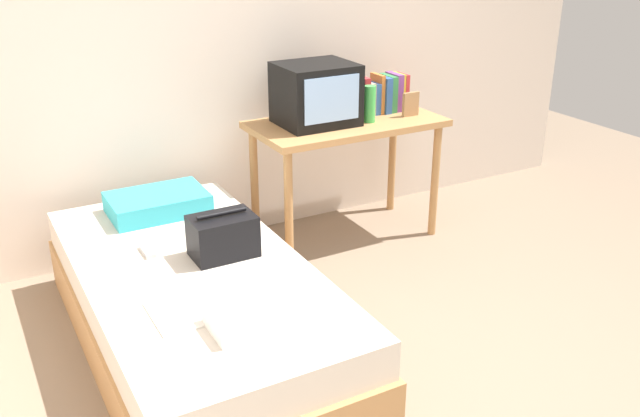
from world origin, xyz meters
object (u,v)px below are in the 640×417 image
at_px(bed, 196,308).
at_px(magazine, 178,313).
at_px(pillow, 158,203).
at_px(folded_towel, 245,319).
at_px(handbag, 223,236).
at_px(desk, 346,137).
at_px(remote_silver, 147,251).
at_px(remote_dark, 250,312).
at_px(water_bottle, 370,104).
at_px(book_row, 382,94).
at_px(tv, 316,94).
at_px(picture_frame, 411,104).

xyz_separation_m(bed, magazine, (-0.19, -0.37, 0.23)).
bearing_deg(pillow, folded_towel, -91.59).
relative_size(pillow, handbag, 1.71).
height_order(desk, folded_towel, desk).
bearing_deg(remote_silver, remote_dark, -74.23).
height_order(water_bottle, book_row, book_row).
bearing_deg(magazine, pillow, 77.28).
relative_size(bed, water_bottle, 9.07).
xyz_separation_m(tv, book_row, (0.50, 0.04, -0.07)).
relative_size(pillow, remote_dark, 3.29).
height_order(picture_frame, remote_silver, picture_frame).
bearing_deg(magazine, remote_dark, -28.88).
xyz_separation_m(magazine, remote_silver, (0.05, 0.60, 0.01)).
xyz_separation_m(book_row, handbag, (-1.40, -0.78, -0.35)).
relative_size(desk, magazine, 4.00).
bearing_deg(picture_frame, pillow, 178.41).
distance_m(picture_frame, magazine, 2.15).
height_order(tv, water_bottle, tv).
bearing_deg(book_row, handbag, -150.79).
height_order(magazine, remote_silver, remote_silver).
relative_size(desk, pillow, 2.26).
bearing_deg(water_bottle, desk, 138.94).
bearing_deg(desk, water_bottle, -41.06).
distance_m(handbag, magazine, 0.55).
distance_m(pillow, handbag, 0.66).
bearing_deg(desk, handbag, -147.11).
bearing_deg(book_row, magazine, -146.00).
distance_m(handbag, remote_silver, 0.38).
bearing_deg(book_row, desk, -166.35).
xyz_separation_m(desk, magazine, (-1.45, -1.11, -0.23)).
bearing_deg(pillow, tv, 4.81).
relative_size(bed, desk, 1.72).
xyz_separation_m(handbag, folded_towel, (-0.16, -0.62, -0.06)).
xyz_separation_m(tv, remote_silver, (-1.21, -0.54, -0.50)).
xyz_separation_m(water_bottle, remote_silver, (-1.51, -0.42, -0.43)).
distance_m(tv, folded_towel, 1.79).
xyz_separation_m(book_row, remote_dark, (-1.50, -1.33, -0.44)).
relative_size(bed, picture_frame, 13.42).
bearing_deg(handbag, pillow, 100.54).
distance_m(bed, remote_dark, 0.57).
bearing_deg(handbag, folded_towel, -104.10).
height_order(bed, picture_frame, picture_frame).
bearing_deg(tv, desk, -8.69).
bearing_deg(water_bottle, pillow, 178.45).
bearing_deg(bed, tv, 35.83).
height_order(pillow, magazine, pillow).
distance_m(handbag, folded_towel, 0.65).
distance_m(magazine, remote_silver, 0.60).
height_order(pillow, remote_silver, pillow).
bearing_deg(magazine, tv, 42.21).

